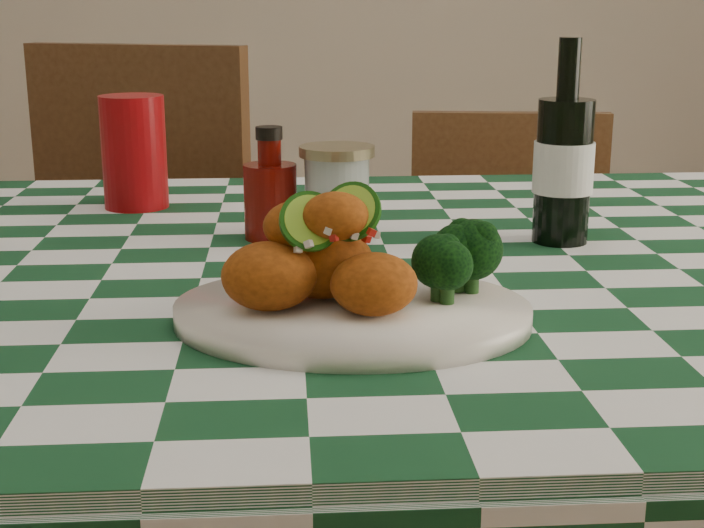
{
  "coord_description": "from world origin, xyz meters",
  "views": [
    {
      "loc": [
        -0.01,
        -1.06,
        1.07
      ],
      "look_at": [
        0.04,
        -0.22,
        0.84
      ],
      "focal_mm": 50.0,
      "sensor_mm": 36.0,
      "label": 1
    }
  ],
  "objects_px": {
    "ketchup_bottle": "(270,183)",
    "red_tumbler": "(134,152)",
    "wooden_chair_left": "(97,322)",
    "beer_bottle": "(565,142)",
    "wooden_chair_right": "(511,348)",
    "plate": "(352,313)",
    "fried_chicken_pile": "(335,249)",
    "mason_jar": "(337,193)"
  },
  "relations": [
    {
      "from": "red_tumbler",
      "to": "wooden_chair_left",
      "type": "bearing_deg",
      "value": 110.75
    },
    {
      "from": "fried_chicken_pile",
      "to": "beer_bottle",
      "type": "height_order",
      "value": "beer_bottle"
    },
    {
      "from": "red_tumbler",
      "to": "fried_chicken_pile",
      "type": "bearing_deg",
      "value": -64.49
    },
    {
      "from": "fried_chicken_pile",
      "to": "red_tumbler",
      "type": "bearing_deg",
      "value": 115.51
    },
    {
      "from": "beer_bottle",
      "to": "wooden_chair_right",
      "type": "xyz_separation_m",
      "value": [
        0.1,
        0.61,
        -0.48
      ]
    },
    {
      "from": "ketchup_bottle",
      "to": "mason_jar",
      "type": "bearing_deg",
      "value": -5.79
    },
    {
      "from": "fried_chicken_pile",
      "to": "wooden_chair_right",
      "type": "bearing_deg",
      "value": 66.97
    },
    {
      "from": "red_tumbler",
      "to": "mason_jar",
      "type": "bearing_deg",
      "value": -37.32
    },
    {
      "from": "beer_bottle",
      "to": "red_tumbler",
      "type": "bearing_deg",
      "value": 156.03
    },
    {
      "from": "mason_jar",
      "to": "wooden_chair_left",
      "type": "bearing_deg",
      "value": 125.24
    },
    {
      "from": "fried_chicken_pile",
      "to": "ketchup_bottle",
      "type": "xyz_separation_m",
      "value": [
        -0.06,
        0.33,
        -0.0
      ]
    },
    {
      "from": "plate",
      "to": "beer_bottle",
      "type": "relative_size",
      "value": 1.34
    },
    {
      "from": "wooden_chair_left",
      "to": "mason_jar",
      "type": "bearing_deg",
      "value": -35.45
    },
    {
      "from": "red_tumbler",
      "to": "wooden_chair_left",
      "type": "relative_size",
      "value": 0.16
    },
    {
      "from": "fried_chicken_pile",
      "to": "ketchup_bottle",
      "type": "relative_size",
      "value": 1.17
    },
    {
      "from": "ketchup_bottle",
      "to": "wooden_chair_left",
      "type": "bearing_deg",
      "value": 120.0
    },
    {
      "from": "mason_jar",
      "to": "wooden_chair_right",
      "type": "distance_m",
      "value": 0.8
    },
    {
      "from": "wooden_chair_right",
      "to": "wooden_chair_left",
      "type": "bearing_deg",
      "value": -173.12
    },
    {
      "from": "ketchup_bottle",
      "to": "wooden_chair_right",
      "type": "relative_size",
      "value": 0.16
    },
    {
      "from": "plate",
      "to": "ketchup_bottle",
      "type": "distance_m",
      "value": 0.34
    },
    {
      "from": "red_tumbler",
      "to": "mason_jar",
      "type": "xyz_separation_m",
      "value": [
        0.27,
        -0.2,
        -0.02
      ]
    },
    {
      "from": "plate",
      "to": "mason_jar",
      "type": "bearing_deg",
      "value": 89.26
    },
    {
      "from": "red_tumbler",
      "to": "plate",
      "type": "bearing_deg",
      "value": -63.17
    },
    {
      "from": "ketchup_bottle",
      "to": "mason_jar",
      "type": "height_order",
      "value": "ketchup_bottle"
    },
    {
      "from": "ketchup_bottle",
      "to": "wooden_chair_right",
      "type": "height_order",
      "value": "ketchup_bottle"
    },
    {
      "from": "plate",
      "to": "wooden_chair_left",
      "type": "distance_m",
      "value": 1.04
    },
    {
      "from": "wooden_chair_left",
      "to": "fried_chicken_pile",
      "type": "bearing_deg",
      "value": -47.14
    },
    {
      "from": "ketchup_bottle",
      "to": "beer_bottle",
      "type": "distance_m",
      "value": 0.35
    },
    {
      "from": "plate",
      "to": "red_tumbler",
      "type": "bearing_deg",
      "value": 116.83
    },
    {
      "from": "mason_jar",
      "to": "wooden_chair_right",
      "type": "bearing_deg",
      "value": 57.89
    },
    {
      "from": "mason_jar",
      "to": "plate",
      "type": "bearing_deg",
      "value": -90.74
    },
    {
      "from": "plate",
      "to": "beer_bottle",
      "type": "bearing_deg",
      "value": 46.73
    },
    {
      "from": "fried_chicken_pile",
      "to": "wooden_chair_left",
      "type": "bearing_deg",
      "value": 113.55
    },
    {
      "from": "fried_chicken_pile",
      "to": "wooden_chair_right",
      "type": "relative_size",
      "value": 0.19
    },
    {
      "from": "wooden_chair_left",
      "to": "beer_bottle",
      "type": "bearing_deg",
      "value": -22.97
    },
    {
      "from": "ketchup_bottle",
      "to": "red_tumbler",
      "type": "bearing_deg",
      "value": 133.82
    },
    {
      "from": "mason_jar",
      "to": "wooden_chair_left",
      "type": "relative_size",
      "value": 0.11
    },
    {
      "from": "plate",
      "to": "ketchup_bottle",
      "type": "height_order",
      "value": "ketchup_bottle"
    },
    {
      "from": "fried_chicken_pile",
      "to": "wooden_chair_left",
      "type": "distance_m",
      "value": 1.05
    },
    {
      "from": "mason_jar",
      "to": "ketchup_bottle",
      "type": "bearing_deg",
      "value": 174.21
    },
    {
      "from": "wooden_chair_left",
      "to": "wooden_chair_right",
      "type": "distance_m",
      "value": 0.78
    },
    {
      "from": "mason_jar",
      "to": "wooden_chair_right",
      "type": "height_order",
      "value": "mason_jar"
    }
  ]
}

